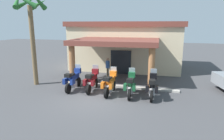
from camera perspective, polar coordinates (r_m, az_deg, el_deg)
The scene contains 10 objects.
ground_plane at distance 11.99m, azimuth -5.05°, elevation -8.44°, with size 80.00×80.00×0.00m, color #424244.
motel_building at distance 20.29m, azimuth 4.02°, elevation 7.15°, with size 10.97×10.88×4.56m.
motorcycle_blue at distance 13.77m, azimuth -10.97°, elevation -2.73°, with size 0.71×2.21×1.61m.
motorcycle_maroon at distance 13.36m, azimuth -5.68°, elevation -3.04°, with size 0.73×2.21×1.61m.
motorcycle_orange at distance 12.70m, azimuth -0.59°, elevation -3.82°, with size 0.70×2.21×1.61m.
motorcycle_green at distance 12.42m, azimuth 5.27°, elevation -4.27°, with size 0.74×2.21×1.61m.
motorcycle_black at distance 12.34m, azimuth 11.37°, elevation -4.59°, with size 0.72×2.21×1.61m.
pedestrian at distance 16.56m, azimuth -1.23°, elevation 1.06°, with size 0.32×0.47×1.65m.
palm_tree_roadside at distance 15.35m, azimuth -22.03°, elevation 13.29°, with size 2.23×2.29×6.48m.
curb_strip at distance 14.32m, azimuth 1.20°, elevation -4.55°, with size 8.57×0.36×0.12m, color #ADA89E.
Camera 1 is at (4.08, -10.40, 4.36)m, focal length 32.31 mm.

